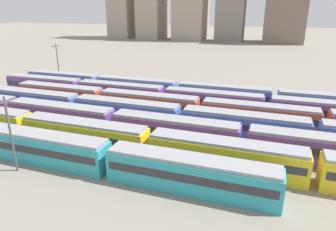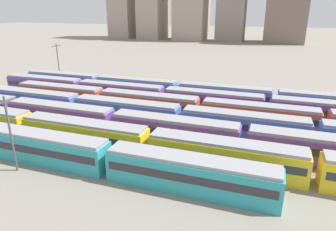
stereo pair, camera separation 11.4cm
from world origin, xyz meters
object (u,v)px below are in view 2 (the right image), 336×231
object	(u,v)px
train_track_4	(200,109)
catenary_pole_1	(58,62)
train_track_3	(315,134)
catenary_pole_0	(10,131)
train_track_2	(114,122)
train_track_5	(267,107)
train_track_6	(224,95)
train_track_1	(149,144)
train_track_0	(41,147)

from	to	relation	value
train_track_4	catenary_pole_1	size ratio (longest dim) A/B	7.49
train_track_3	catenary_pole_0	world-z (taller)	catenary_pole_0
train_track_2	catenary_pole_0	distance (m)	14.69
catenary_pole_0	train_track_3	bearing A→B (deg)	29.08
train_track_5	train_track_6	distance (m)	9.80
train_track_1	train_track_6	bearing A→B (deg)	79.00
train_track_1	catenary_pole_0	distance (m)	15.87
train_track_0	catenary_pole_0	world-z (taller)	catenary_pole_0
train_track_1	train_track_5	world-z (taller)	same
train_track_3	train_track_5	world-z (taller)	same
train_track_4	train_track_5	world-z (taller)	same
train_track_2	train_track_4	distance (m)	14.91
train_track_2	train_track_6	distance (m)	24.48
train_track_3	train_track_6	bearing A→B (deg)	133.64
train_track_2	train_track_3	size ratio (longest dim) A/B	0.66
train_track_0	train_track_3	bearing A→B (deg)	25.94
train_track_1	catenary_pole_0	bearing A→B (deg)	-148.72
train_track_6	catenary_pole_0	distance (m)	38.83
train_track_3	train_track_4	distance (m)	17.88
train_track_2	train_track_5	bearing A→B (deg)	36.32
train_track_1	train_track_2	bearing A→B (deg)	146.51
train_track_1	train_track_2	size ratio (longest dim) A/B	1.00
train_track_2	catenary_pole_0	world-z (taller)	catenary_pole_0
train_track_2	train_track_6	size ratio (longest dim) A/B	0.80
train_track_0	train_track_5	size ratio (longest dim) A/B	0.50
catenary_pole_1	train_track_0	bearing A→B (deg)	-54.90
train_track_0	train_track_5	bearing A→B (deg)	45.57
train_track_0	train_track_1	world-z (taller)	same
train_track_3	train_track_5	bearing A→B (deg)	122.29
train_track_2	train_track_3	distance (m)	28.27
train_track_3	catenary_pole_1	size ratio (longest dim) A/B	11.28
train_track_5	catenary_pole_1	bearing A→B (deg)	170.35
train_track_0	train_track_2	size ratio (longest dim) A/B	0.75
train_track_6	train_track_2	bearing A→B (deg)	-121.83
train_track_0	train_track_1	size ratio (longest dim) A/B	0.75
train_track_0	train_track_2	bearing A→B (deg)	67.67
train_track_3	train_track_5	xyz separation A→B (m)	(-6.57, 10.40, 0.00)
train_track_2	train_track_6	bearing A→B (deg)	58.17
train_track_4	train_track_5	size ratio (longest dim) A/B	0.66
train_track_4	train_track_6	xyz separation A→B (m)	(2.22, 10.40, 0.00)
train_track_2	train_track_0	bearing A→B (deg)	-112.33
train_track_0	train_track_2	world-z (taller)	same
train_track_0	catenary_pole_1	distance (m)	42.26
train_track_6	train_track_1	bearing A→B (deg)	-101.00
train_track_5	catenary_pole_1	xyz separation A→B (m)	(-49.70, 8.45, 3.63)
train_track_5	catenary_pole_0	world-z (taller)	catenary_pole_0
train_track_1	train_track_3	xyz separation A→B (m)	(19.93, 10.40, 0.00)
train_track_3	train_track_0	bearing A→B (deg)	-154.06
train_track_4	train_track_6	size ratio (longest dim) A/B	0.80
train_track_1	catenary_pole_0	size ratio (longest dim) A/B	8.32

